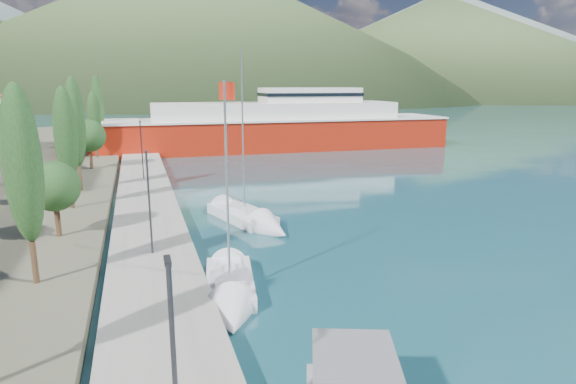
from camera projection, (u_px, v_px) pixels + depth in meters
name	position (u px, v px, depth m)	size (l,w,h in m)	color
ground	(172.00, 124.00, 131.61)	(1400.00, 1400.00, 0.00)	#1A4C57
quay	(147.00, 205.00, 41.42)	(5.00, 88.00, 0.80)	gray
hills_far	(249.00, 31.00, 619.44)	(1480.00, 900.00, 180.00)	slate
hills_near	(270.00, 35.00, 384.60)	(1010.00, 520.00, 115.00)	#40562E
tree_row	(77.00, 136.00, 44.83)	(3.82, 64.56, 11.25)	#47301E
lamp_posts	(148.00, 192.00, 29.59)	(0.15, 42.85, 6.06)	#2D2D33
sailboat_near	(231.00, 300.00, 23.33)	(3.69, 8.42, 11.69)	silver
sailboat_mid	(257.00, 222.00, 36.39)	(5.41, 10.12, 14.10)	silver
ferry	(277.00, 128.00, 80.07)	(58.21, 13.77, 11.50)	#9E1B0B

